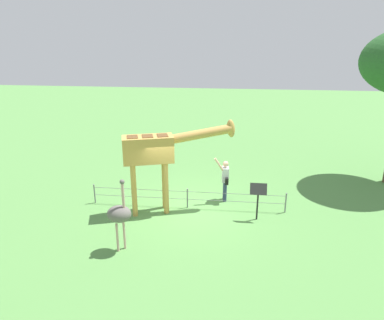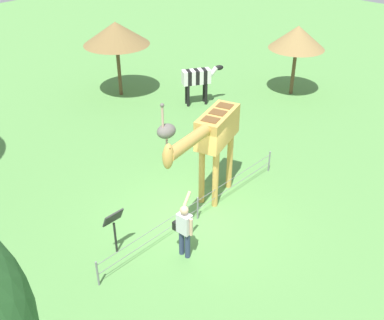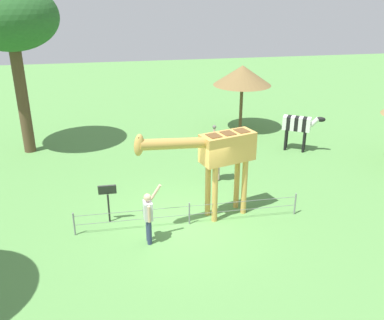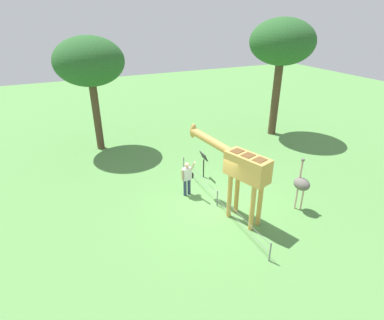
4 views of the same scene
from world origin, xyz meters
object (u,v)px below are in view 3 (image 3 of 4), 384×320
(shade_hut_near, at_px, (242,75))
(info_sign, at_px, (108,195))
(ostrich, at_px, (218,152))
(giraffe, at_px, (218,153))
(zebra, at_px, (298,126))
(tree_east, at_px, (10,19))
(visitor, at_px, (148,215))

(shade_hut_near, bearing_deg, info_sign, 50.47)
(ostrich, distance_m, shade_hut_near, 6.50)
(giraffe, xyz_separation_m, info_sign, (3.42, -0.28, -1.26))
(giraffe, relative_size, zebra, 2.27)
(zebra, relative_size, tree_east, 0.24)
(giraffe, xyz_separation_m, visitor, (2.28, 1.10, -1.31))
(shade_hut_near, xyz_separation_m, tree_east, (10.13, 1.19, 2.86))
(zebra, xyz_separation_m, info_sign, (8.32, 4.82, -0.21))
(visitor, distance_m, ostrich, 4.71)
(giraffe, relative_size, tree_east, 0.55)
(ostrich, relative_size, shade_hut_near, 0.68)
(shade_hut_near, bearing_deg, giraffe, 68.84)
(shade_hut_near, distance_m, tree_east, 10.59)
(zebra, distance_m, info_sign, 9.62)
(visitor, relative_size, info_sign, 1.33)
(visitor, bearing_deg, ostrich, -128.32)
(visitor, bearing_deg, zebra, -139.19)
(visitor, relative_size, zebra, 1.03)
(zebra, bearing_deg, visitor, 40.81)
(visitor, xyz_separation_m, ostrich, (-2.92, -3.69, 0.27))
(visitor, bearing_deg, giraffe, -154.20)
(shade_hut_near, bearing_deg, tree_east, 6.69)
(info_sign, bearing_deg, ostrich, -150.33)
(giraffe, height_order, ostrich, giraffe)
(giraffe, height_order, shade_hut_near, shade_hut_near)
(ostrich, xyz_separation_m, shade_hut_near, (-2.59, -5.74, 1.63))
(shade_hut_near, bearing_deg, ostrich, 65.73)
(ostrich, height_order, tree_east, tree_east)
(shade_hut_near, height_order, info_sign, shade_hut_near)
(tree_east, height_order, info_sign, tree_east)
(giraffe, distance_m, shade_hut_near, 8.95)
(zebra, height_order, info_sign, zebra)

